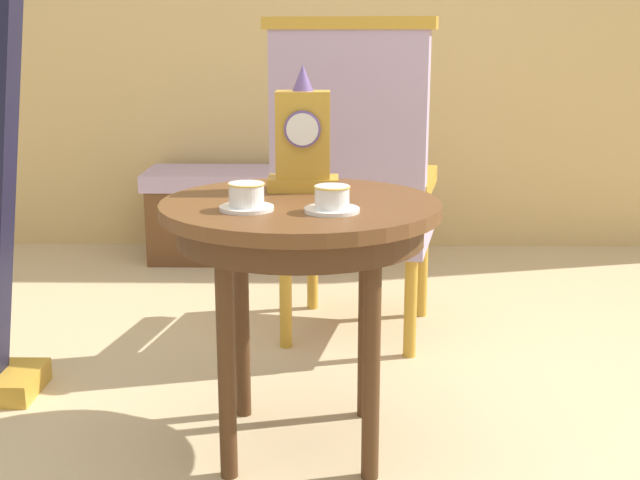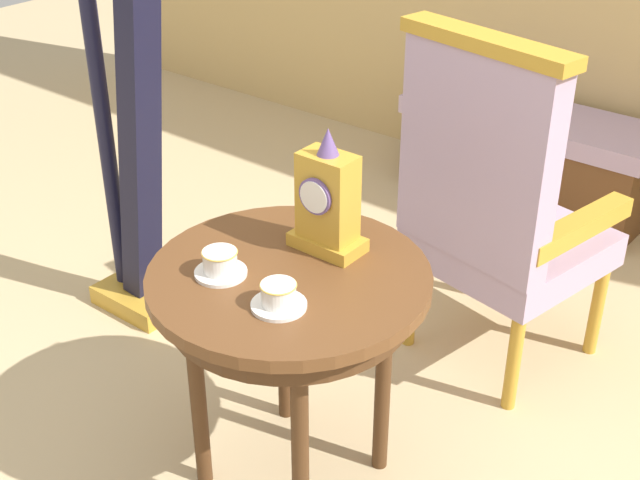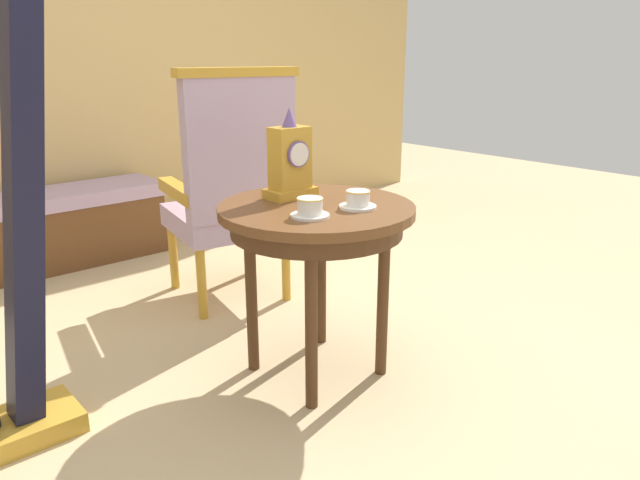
{
  "view_description": "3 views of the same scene",
  "coord_description": "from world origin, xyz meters",
  "views": [
    {
      "loc": [
        0.12,
        -2.08,
        1.09
      ],
      "look_at": [
        0.09,
        0.06,
        0.56
      ],
      "focal_mm": 47.01,
      "sensor_mm": 36.0,
      "label": 1
    },
    {
      "loc": [
        1.23,
        -1.37,
        1.82
      ],
      "look_at": [
        0.04,
        0.13,
        0.72
      ],
      "focal_mm": 48.65,
      "sensor_mm": 36.0,
      "label": 2
    },
    {
      "loc": [
        -1.34,
        -1.58,
        1.2
      ],
      "look_at": [
        0.02,
        -0.03,
        0.55
      ],
      "focal_mm": 33.6,
      "sensor_mm": 36.0,
      "label": 3
    }
  ],
  "objects": [
    {
      "name": "armchair",
      "position": [
        0.19,
        0.81,
        0.59
      ],
      "size": [
        0.63,
        0.62,
        1.14
      ],
      "color": "#B299B7",
      "rests_on": "ground"
    },
    {
      "name": "teacup_left",
      "position": [
        -0.09,
        -0.1,
        0.71
      ],
      "size": [
        0.13,
        0.13,
        0.07
      ],
      "color": "white",
      "rests_on": "side_table"
    },
    {
      "name": "wall_back",
      "position": [
        0.0,
        2.25,
        1.4
      ],
      "size": [
        6.0,
        0.1,
        2.8
      ],
      "primitive_type": "cube",
      "color": "tan",
      "rests_on": "ground"
    },
    {
      "name": "mantel_clock",
      "position": [
        0.04,
        0.16,
        0.81
      ],
      "size": [
        0.19,
        0.11,
        0.34
      ],
      "color": "gold",
      "rests_on": "side_table"
    },
    {
      "name": "teacup_right",
      "position": [
        0.12,
        -0.12,
        0.7
      ],
      "size": [
        0.13,
        0.13,
        0.06
      ],
      "color": "white",
      "rests_on": "side_table"
    },
    {
      "name": "harp",
      "position": [
        -0.92,
        0.32,
        0.73
      ],
      "size": [
        0.4,
        0.24,
        1.81
      ],
      "color": "gold",
      "rests_on": "ground"
    },
    {
      "name": "ground_plane",
      "position": [
        0.0,
        0.0,
        0.0
      ],
      "size": [
        10.0,
        10.0,
        0.0
      ],
      "primitive_type": "plane",
      "color": "tan"
    },
    {
      "name": "side_table",
      "position": [
        0.04,
        0.01,
        0.6
      ],
      "size": [
        0.72,
        0.72,
        0.67
      ],
      "color": "brown",
      "rests_on": "ground"
    },
    {
      "name": "window_bench",
      "position": [
        -0.23,
        1.95,
        0.22
      ],
      "size": [
        1.12,
        0.4,
        0.44
      ],
      "color": "#B299B7",
      "rests_on": "ground"
    }
  ]
}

